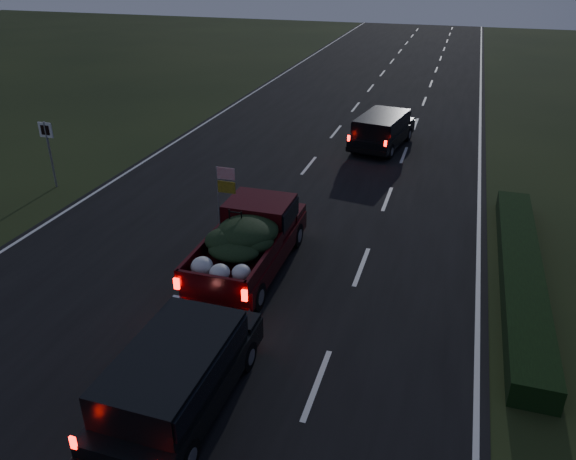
% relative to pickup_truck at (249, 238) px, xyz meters
% --- Properties ---
extents(ground, '(120.00, 120.00, 0.00)m').
position_rel_pickup_truck_xyz_m(ground, '(-0.63, -1.50, -0.98)').
color(ground, black).
rests_on(ground, ground).
extents(road_asphalt, '(14.00, 120.00, 0.02)m').
position_rel_pickup_truck_xyz_m(road_asphalt, '(-0.63, -1.50, -0.97)').
color(road_asphalt, black).
rests_on(road_asphalt, ground).
extents(hedge_row, '(1.00, 10.00, 0.60)m').
position_rel_pickup_truck_xyz_m(hedge_row, '(7.17, 1.50, -0.68)').
color(hedge_row, black).
rests_on(hedge_row, ground).
extents(route_sign, '(0.55, 0.08, 2.50)m').
position_rel_pickup_truck_xyz_m(route_sign, '(-9.13, 3.50, 0.68)').
color(route_sign, gray).
rests_on(route_sign, ground).
extents(pickup_truck, '(1.94, 5.00, 2.62)m').
position_rel_pickup_truck_xyz_m(pickup_truck, '(0.00, 0.00, 0.00)').
color(pickup_truck, '#3B080C').
rests_on(pickup_truck, ground).
extents(lead_suv, '(2.46, 4.52, 1.23)m').
position_rel_pickup_truck_xyz_m(lead_suv, '(1.83, 11.75, -0.05)').
color(lead_suv, black).
rests_on(lead_suv, ground).
extents(rear_suv, '(2.00, 4.30, 1.23)m').
position_rel_pickup_truck_xyz_m(rear_suv, '(0.60, -5.44, -0.05)').
color(rear_suv, black).
rests_on(rear_suv, ground).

